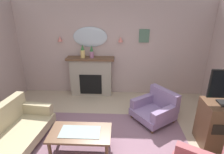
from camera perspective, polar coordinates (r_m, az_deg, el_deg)
name	(u,v)px	position (r m, az deg, el deg)	size (l,w,h in m)	color
wall_back	(112,50)	(5.30, 0.15, 8.64)	(6.46, 0.10, 2.68)	#B29993
patterned_rug	(107,150)	(3.68, -1.71, -21.88)	(3.20, 2.40, 0.01)	#7F5B6B
fireplace	(91,77)	(5.38, -6.59, 0.09)	(1.36, 0.36, 1.16)	gray
mantel_vase_right	(83,52)	(5.16, -9.21, 7.85)	(0.13, 0.13, 0.38)	tan
mantel_vase_centre	(92,52)	(5.12, -6.44, 7.81)	(0.11, 0.11, 0.35)	#9E6084
wall_mirror	(90,37)	(5.22, -6.89, 12.39)	(0.96, 0.06, 0.56)	#B2BCC6
wall_sconce_left	(60,39)	(5.38, -16.10, 11.46)	(0.14, 0.14, 0.14)	#D17066
wall_sconce_right	(121,39)	(5.11, 2.70, 11.75)	(0.14, 0.14, 0.14)	#D17066
framed_picture	(144,36)	(5.19, 10.09, 12.62)	(0.28, 0.03, 0.36)	#4C6B56
coffee_table	(80,134)	(3.45, -9.92, -17.40)	(1.10, 0.60, 0.45)	brown
floral_couch	(8,134)	(4.02, -29.98, -15.17)	(1.05, 1.80, 0.76)	tan
armchair_beside_couch	(156,108)	(4.42, 13.71, -9.41)	(1.13, 1.13, 0.71)	gray
tv_cabinet	(223,124)	(4.09, 31.49, -12.62)	(0.80, 0.58, 0.90)	brown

